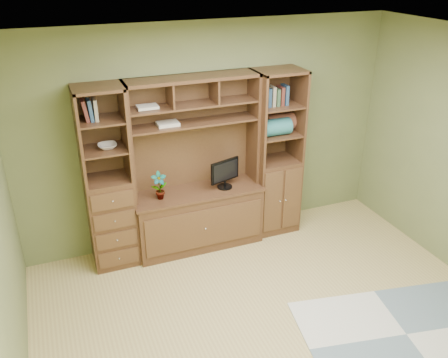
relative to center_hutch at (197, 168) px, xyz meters
name	(u,v)px	position (x,y,z in m)	size (l,w,h in m)	color
room	(293,213)	(0.26, -1.73, 0.28)	(4.60, 4.10, 2.64)	tan
center_hutch	(197,168)	(0.00, 0.00, 0.00)	(1.54, 0.53, 2.05)	#492C19
left_tower	(108,180)	(-1.00, 0.04, 0.00)	(0.50, 0.45, 2.05)	#492C19
right_tower	(276,154)	(1.02, 0.04, 0.00)	(0.55, 0.45, 2.05)	#492C19
rug	(406,335)	(1.31, -2.18, -1.02)	(1.91, 1.28, 0.01)	#A1A7A7
monitor	(225,169)	(0.33, -0.03, -0.05)	(0.39, 0.18, 0.48)	black
orchid	(159,186)	(-0.46, -0.03, -0.13)	(0.17, 0.12, 0.33)	#9B5F34
magazines	(168,124)	(-0.29, 0.09, 0.53)	(0.24, 0.17, 0.04)	beige
bowl	(107,146)	(-0.96, 0.04, 0.39)	(0.20, 0.20, 0.05)	beige
blanket_teal	(276,127)	(0.98, -0.01, 0.36)	(0.34, 0.20, 0.20)	#296A6C
blanket_red	(281,122)	(1.11, 0.12, 0.37)	(0.37, 0.21, 0.21)	brown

